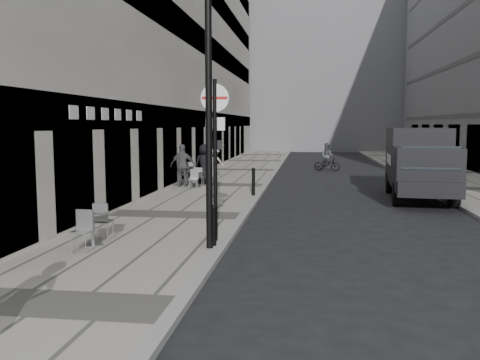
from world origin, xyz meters
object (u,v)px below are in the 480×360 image
object	(u,v)px
sign_post	(215,138)
panel_van	(419,159)
lamppost	(209,103)
cyclist	(327,160)

from	to	relation	value
sign_post	panel_van	size ratio (longest dim) A/B	0.64
panel_van	lamppost	bearing A→B (deg)	-119.81
lamppost	sign_post	bearing A→B (deg)	90.00
panel_van	cyclist	world-z (taller)	panel_van
lamppost	cyclist	distance (m)	20.81
lamppost	panel_van	world-z (taller)	lamppost
cyclist	lamppost	bearing A→B (deg)	-85.22
sign_post	cyclist	distance (m)	20.03
sign_post	lamppost	distance (m)	1.04
lamppost	cyclist	bearing A→B (deg)	81.01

